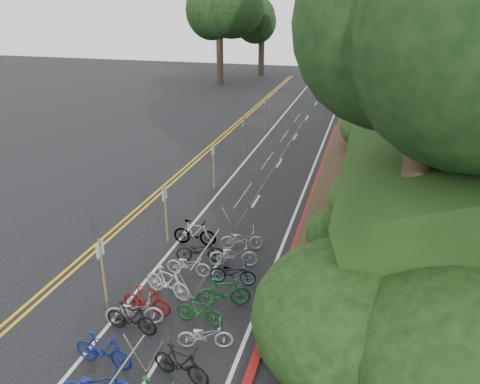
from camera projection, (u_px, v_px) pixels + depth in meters
The scene contains 9 objects.
ground at pixel (87, 312), 14.91m from camera, with size 120.00×120.00×0.00m, color black.
road_markings at pixel (209, 195), 23.73m from camera, with size 7.47×80.00×0.01m.
red_curb at pixel (314, 191), 24.15m from camera, with size 0.25×28.00×0.10m, color maroon.
embankment at pixel (454, 121), 27.65m from camera, with size 14.30×48.14×9.11m.
bike_racks_rest at pixel (267, 165), 25.40m from camera, with size 1.14×23.00×1.17m.
signpost_near at pixel (103, 270), 14.55m from camera, with size 0.08×0.40×2.54m.
signposts_rest at pixel (230, 147), 26.66m from camera, with size 0.08×18.40×2.50m.
bike_front at pixel (134, 311), 14.23m from camera, with size 1.78×0.62×0.93m, color #9E9EA3.
bike_valet at pixel (186, 293), 15.04m from camera, with size 3.21×10.10×1.10m.
Camera 1 is at (8.00, -10.53, 9.28)m, focal length 35.00 mm.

